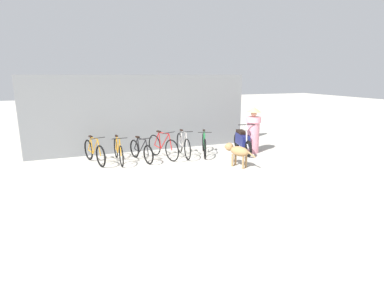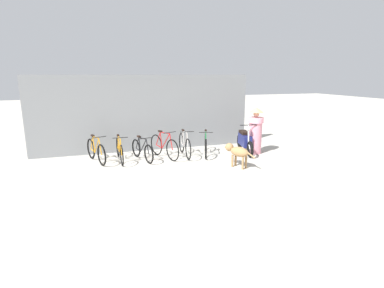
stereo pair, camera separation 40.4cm
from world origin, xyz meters
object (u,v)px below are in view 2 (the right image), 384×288
object	(u,v)px
bicycle_0	(96,151)
bicycle_1	(120,150)
bicycle_2	(142,150)
stray_dog	(237,152)
bicycle_3	(164,147)
bicycle_4	(185,145)
motorcycle	(245,141)
bicycle_5	(206,145)
person_in_robes	(256,130)

from	to	relation	value
bicycle_0	bicycle_1	bearing A→B (deg)	61.84
bicycle_2	stray_dog	world-z (taller)	bicycle_2
bicycle_1	bicycle_2	bearing A→B (deg)	79.87
bicycle_3	bicycle_4	distance (m)	0.71
motorcycle	bicycle_2	bearing A→B (deg)	-80.10
bicycle_0	motorcycle	size ratio (longest dim) A/B	0.85
bicycle_1	bicycle_4	size ratio (longest dim) A/B	1.03
bicycle_0	bicycle_3	size ratio (longest dim) A/B	0.98
bicycle_0	bicycle_5	xyz separation A→B (m)	(3.60, -0.25, -0.00)
bicycle_2	bicycle_3	distance (m)	0.74
bicycle_2	bicycle_3	xyz separation A→B (m)	(0.74, 0.06, 0.05)
bicycle_0	bicycle_5	distance (m)	3.61
bicycle_1	bicycle_5	xyz separation A→B (m)	(2.88, -0.12, -0.00)
person_in_robes	stray_dog	bearing A→B (deg)	80.34
bicycle_1	person_in_robes	bearing A→B (deg)	82.63
motorcycle	stray_dog	bearing A→B (deg)	-22.74
bicycle_3	motorcycle	size ratio (longest dim) A/B	0.86
stray_dog	bicycle_4	bearing A→B (deg)	6.11
bicycle_2	bicycle_5	size ratio (longest dim) A/B	0.94
bicycle_4	bicycle_3	bearing A→B (deg)	-86.47
bicycle_1	bicycle_3	world-z (taller)	bicycle_3
bicycle_1	person_in_robes	world-z (taller)	person_in_robes
bicycle_0	stray_dog	bearing A→B (deg)	46.74
bicycle_5	person_in_robes	xyz separation A→B (m)	(1.72, -0.33, 0.47)
bicycle_2	person_in_robes	distance (m)	3.95
bicycle_0	motorcycle	bearing A→B (deg)	67.37
bicycle_1	motorcycle	size ratio (longest dim) A/B	0.93
bicycle_4	stray_dog	size ratio (longest dim) A/B	1.68
bicycle_1	stray_dog	distance (m)	3.71
bicycle_2	stray_dog	xyz separation A→B (m)	(2.58, -1.63, 0.15)
bicycle_4	person_in_robes	size ratio (longest dim) A/B	1.04
bicycle_1	bicycle_5	bearing A→B (deg)	85.85
bicycle_0	bicycle_3	xyz separation A→B (m)	(2.16, -0.17, 0.02)
motorcycle	bicycle_3	bearing A→B (deg)	-81.89
bicycle_3	bicycle_4	world-z (taller)	bicycle_3
bicycle_2	motorcycle	world-z (taller)	motorcycle
bicycle_1	person_in_robes	xyz separation A→B (m)	(4.60, -0.46, 0.47)
motorcycle	stray_dog	size ratio (longest dim) A/B	1.86
bicycle_3	bicycle_5	xyz separation A→B (m)	(1.44, -0.08, -0.03)
bicycle_1	bicycle_0	bearing A→B (deg)	-101.50
bicycle_0	stray_dog	xyz separation A→B (m)	(4.00, -1.85, 0.12)
motorcycle	person_in_robes	bearing A→B (deg)	66.94
bicycle_1	person_in_robes	size ratio (longest dim) A/B	1.08
bicycle_5	stray_dog	size ratio (longest dim) A/B	1.60
bicycle_1	bicycle_3	distance (m)	1.44
bicycle_3	bicycle_2	bearing A→B (deg)	-105.10
stray_dog	motorcycle	bearing A→B (deg)	-62.56
bicycle_4	motorcycle	world-z (taller)	motorcycle
bicycle_1	bicycle_2	world-z (taller)	bicycle_1
person_in_robes	motorcycle	bearing A→B (deg)	1.17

